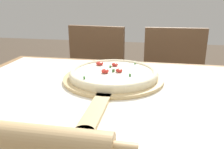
# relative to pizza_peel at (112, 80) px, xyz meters

# --- Properties ---
(dining_table) EXTENTS (1.13, 0.84, 0.76)m
(dining_table) POSITION_rel_pizza_peel_xyz_m (0.02, -0.11, -0.14)
(dining_table) COLOR olive
(dining_table) RESTS_ON ground_plane
(towel_cloth) EXTENTS (1.05, 0.76, 0.00)m
(towel_cloth) POSITION_rel_pizza_peel_xyz_m (0.02, -0.11, -0.01)
(towel_cloth) COLOR white
(towel_cloth) RESTS_ON dining_table
(pizza_peel) EXTENTS (0.37, 0.58, 0.01)m
(pizza_peel) POSITION_rel_pizza_peel_xyz_m (0.00, 0.00, 0.00)
(pizza_peel) COLOR tan
(pizza_peel) RESTS_ON towel_cloth
(pizza) EXTENTS (0.32, 0.32, 0.03)m
(pizza) POSITION_rel_pizza_peel_xyz_m (-0.00, 0.02, 0.02)
(pizza) COLOR beige
(pizza) RESTS_ON pizza_peel
(rolling_pin) EXTENTS (0.44, 0.06, 0.06)m
(rolling_pin) POSITION_rel_pizza_peel_xyz_m (-0.09, -0.42, 0.02)
(rolling_pin) COLOR tan
(rolling_pin) RESTS_ON towel_cloth
(chair_left) EXTENTS (0.44, 0.44, 0.88)m
(chair_left) POSITION_rel_pizza_peel_xyz_m (-0.25, 0.65, -0.27)
(chair_left) COLOR brown
(chair_left) RESTS_ON ground_plane
(chair_right) EXTENTS (0.42, 0.42, 0.88)m
(chair_right) POSITION_rel_pizza_peel_xyz_m (0.27, 0.65, -0.27)
(chair_right) COLOR brown
(chair_right) RESTS_ON ground_plane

